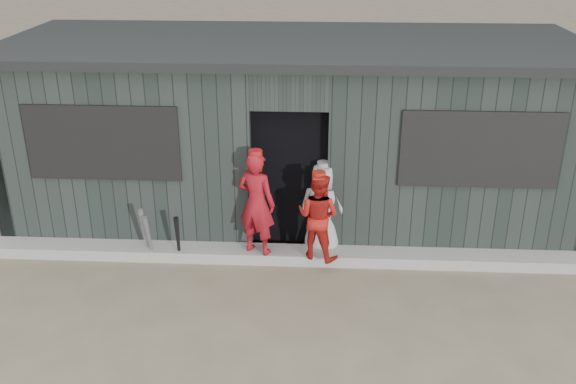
# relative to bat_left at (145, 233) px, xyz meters

# --- Properties ---
(ground) EXTENTS (80.00, 80.00, 0.00)m
(ground) POSITION_rel_bat_left_xyz_m (1.89, -1.75, -0.38)
(ground) COLOR #6A5D49
(ground) RESTS_ON ground
(curb) EXTENTS (8.00, 0.36, 0.15)m
(curb) POSITION_rel_bat_left_xyz_m (1.89, 0.07, -0.31)
(curb) COLOR gray
(curb) RESTS_ON ground
(bat_left) EXTENTS (0.08, 0.24, 0.77)m
(bat_left) POSITION_rel_bat_left_xyz_m (0.00, 0.00, 0.00)
(bat_left) COLOR #96959D
(bat_left) RESTS_ON ground
(bat_mid) EXTENTS (0.09, 0.24, 0.70)m
(bat_mid) POSITION_rel_bat_left_xyz_m (0.07, -0.08, -0.03)
(bat_mid) COLOR gray
(bat_mid) RESTS_ON ground
(bat_right) EXTENTS (0.10, 0.21, 0.69)m
(bat_right) POSITION_rel_bat_left_xyz_m (0.45, -0.05, -0.04)
(bat_right) COLOR black
(bat_right) RESTS_ON ground
(player_red_left) EXTENTS (0.60, 0.50, 1.40)m
(player_red_left) POSITION_rel_bat_left_xyz_m (1.49, 0.02, 0.46)
(player_red_left) COLOR maroon
(player_red_left) RESTS_ON curb
(player_red_right) EXTENTS (0.70, 0.64, 1.16)m
(player_red_right) POSITION_rel_bat_left_xyz_m (2.28, -0.08, 0.35)
(player_red_right) COLOR #AB1915
(player_red_right) RESTS_ON curb
(player_grey_back) EXTENTS (0.70, 0.53, 1.29)m
(player_grey_back) POSITION_rel_bat_left_xyz_m (2.34, 0.32, 0.26)
(player_grey_back) COLOR #A8A8A8
(player_grey_back) RESTS_ON ground
(dugout) EXTENTS (8.30, 3.30, 2.62)m
(dugout) POSITION_rel_bat_left_xyz_m (1.89, 1.76, 0.90)
(dugout) COLOR black
(dugout) RESTS_ON ground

